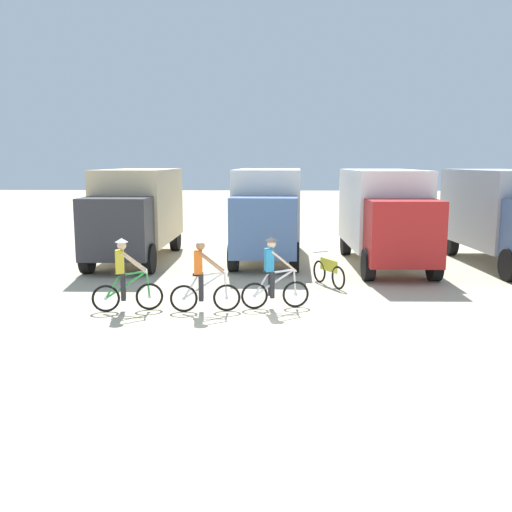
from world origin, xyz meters
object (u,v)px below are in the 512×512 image
(cyclist_orange_shirt, at_px, (125,277))
(bicycle_spare, at_px, (329,273))
(box_truck_tan_camper, at_px, (137,210))
(cyclist_cowboy_hat, at_px, (203,278))
(box_truck_white_box, at_px, (268,209))
(cyclist_near_camera, at_px, (273,275))
(box_truck_grey_hauler, at_px, (505,213))
(box_truck_avon_van, at_px, (385,212))

(cyclist_orange_shirt, distance_m, bicycle_spare, 6.13)
(box_truck_tan_camper, bearing_deg, cyclist_cowboy_hat, -65.40)
(box_truck_tan_camper, xyz_separation_m, bicycle_spare, (6.75, -4.35, -1.48))
(box_truck_white_box, relative_size, cyclist_near_camera, 3.74)
(cyclist_orange_shirt, distance_m, cyclist_cowboy_hat, 1.92)
(box_truck_grey_hauler, height_order, cyclist_cowboy_hat, box_truck_grey_hauler)
(box_truck_grey_hauler, relative_size, cyclist_cowboy_hat, 3.79)
(cyclist_orange_shirt, relative_size, bicycle_spare, 1.16)
(box_truck_avon_van, distance_m, bicycle_spare, 4.45)
(box_truck_grey_hauler, bearing_deg, cyclist_cowboy_hat, -145.38)
(box_truck_grey_hauler, distance_m, bicycle_spare, 7.54)
(box_truck_tan_camper, distance_m, cyclist_cowboy_hat, 8.26)
(box_truck_white_box, bearing_deg, box_truck_grey_hauler, -8.40)
(box_truck_tan_camper, height_order, bicycle_spare, box_truck_tan_camper)
(box_truck_tan_camper, relative_size, cyclist_cowboy_hat, 3.71)
(box_truck_avon_van, height_order, box_truck_grey_hauler, same)
(box_truck_grey_hauler, bearing_deg, cyclist_orange_shirt, -149.95)
(box_truck_avon_van, distance_m, cyclist_orange_shirt, 10.09)
(box_truck_grey_hauler, bearing_deg, box_truck_tan_camper, 176.94)
(box_truck_grey_hauler, xyz_separation_m, cyclist_cowboy_hat, (-9.77, -6.75, -1.03))
(bicycle_spare, bearing_deg, box_truck_avon_van, 57.72)
(box_truck_white_box, xyz_separation_m, cyclist_orange_shirt, (-3.36, -7.99, -1.03))
(cyclist_orange_shirt, height_order, cyclist_near_camera, same)
(cyclist_near_camera, height_order, bicycle_spare, cyclist_near_camera)
(box_truck_avon_van, bearing_deg, cyclist_orange_shirt, -138.31)
(box_truck_avon_van, xyz_separation_m, cyclist_near_camera, (-3.87, -6.27, -1.03))
(box_truck_avon_van, height_order, cyclist_near_camera, box_truck_avon_van)
(box_truck_white_box, relative_size, bicycle_spare, 4.34)
(box_truck_tan_camper, bearing_deg, box_truck_avon_van, -5.06)
(box_truck_grey_hauler, xyz_separation_m, cyclist_near_camera, (-8.06, -6.36, -1.03))
(cyclist_cowboy_hat, bearing_deg, box_truck_avon_van, 50.05)
(box_truck_avon_van, distance_m, cyclist_cowboy_hat, 8.75)
(box_truck_tan_camper, distance_m, cyclist_near_camera, 8.79)
(box_truck_tan_camper, height_order, box_truck_white_box, same)
(cyclist_near_camera, bearing_deg, box_truck_grey_hauler, 38.28)
(box_truck_white_box, bearing_deg, cyclist_cowboy_hat, -100.25)
(cyclist_near_camera, bearing_deg, box_truck_white_box, 92.02)
(cyclist_orange_shirt, xyz_separation_m, bicycle_spare, (5.25, 3.12, -0.45))
(box_truck_white_box, bearing_deg, bicycle_spare, -68.78)
(box_truck_avon_van, height_order, bicycle_spare, box_truck_avon_van)
(box_truck_tan_camper, height_order, cyclist_near_camera, box_truck_tan_camper)
(box_truck_avon_van, relative_size, bicycle_spare, 4.34)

